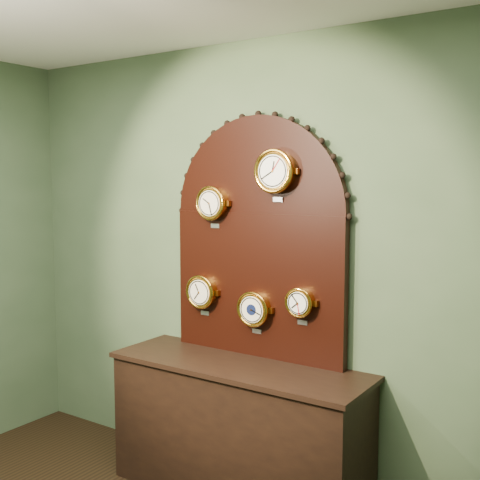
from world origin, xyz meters
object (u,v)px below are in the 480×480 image
Objects in this scene: shop_counter at (238,432)px; tide_clock at (300,302)px; roman_clock at (212,203)px; barometer at (254,309)px; display_board at (258,230)px; hygrometer at (202,292)px; arabic_clock at (275,171)px.

tide_clock is at bearing 24.65° from shop_counter.
roman_clock reaches higher than barometer.
display_board reaches higher than shop_counter.
display_board is at bearing 12.33° from roman_clock.
hygrometer is (-0.09, -0.00, -0.58)m from roman_clock.
roman_clock is at bearing -179.90° from tide_clock.
shop_counter is 0.91m from hygrometer.
display_board is (0.00, 0.22, 1.23)m from shop_counter.
display_board is 0.53m from tide_clock.
arabic_clock is 0.86m from barometer.
arabic_clock reaches higher than shop_counter.
barometer is (-0.15, 0.00, -0.85)m from arabic_clock.
roman_clock is at bearing 0.04° from hygrometer.
display_board is 5.58× the size of hygrometer.
tide_clock is (0.32, 0.00, 0.08)m from barometer.
hygrometer is at bearing 158.54° from shop_counter.
hygrometer is 1.00× the size of barometer.
tide_clock is at bearing 0.71° from arabic_clock.
hygrometer is at bearing 179.98° from barometer.
hygrometer is 0.73m from tide_clock.
arabic_clock is at bearing -0.13° from roman_clock.
arabic_clock is 1.14× the size of barometer.
tide_clock is at bearing 0.10° from roman_clock.
barometer is at bearing -179.76° from tide_clock.
tide_clock is (0.73, 0.00, 0.01)m from hygrometer.
roman_clock is at bearing 179.87° from arabic_clock.
roman_clock reaches higher than shop_counter.
shop_counter is 5.88× the size of roman_clock.
shop_counter is 5.09× the size of arabic_clock.
tide_clock is at bearing 0.24° from barometer.
barometer is at bearing 84.02° from shop_counter.
tide_clock is (0.34, -0.07, -0.41)m from display_board.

